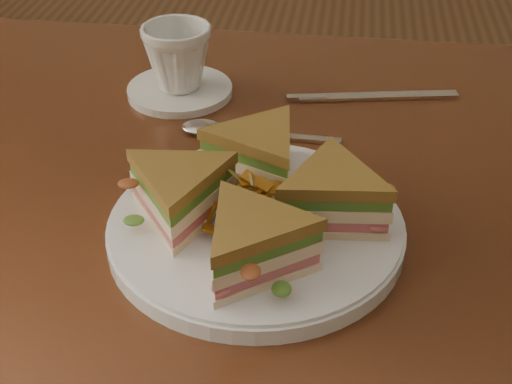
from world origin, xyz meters
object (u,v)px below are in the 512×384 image
sandwich_wedges (256,197)px  knife (366,97)px  plate (256,229)px  coffee_cup (178,57)px  saucer (180,90)px  table (303,264)px  spoon (222,130)px

sandwich_wedges → knife: sandwich_wedges is taller
plate → coffee_cup: (-0.13, 0.27, 0.04)m
knife → saucer: saucer is taller
table → spoon: 0.18m
coffee_cup → plate: bearing=-81.7°
saucer → sandwich_wedges: bearing=-63.7°
plate → sandwich_wedges: 0.04m
coffee_cup → table: bearing=-65.4°
plate → sandwich_wedges: sandwich_wedges is taller
knife → coffee_cup: bearing=173.6°
sandwich_wedges → coffee_cup: bearing=116.3°
plate → spoon: size_ratio=1.49×
plate → saucer: size_ratio=2.08×
sandwich_wedges → spoon: sandwich_wedges is taller
plate → table: bearing=62.4°
spoon → saucer: bearing=129.9°
table → plate: (-0.04, -0.08, 0.11)m
sandwich_wedges → plate: bearing=180.0°
table → coffee_cup: size_ratio=13.99×
plate → saucer: 0.30m
sandwich_wedges → knife: 0.31m
plate → knife: bearing=71.0°
saucer → spoon: bearing=-52.2°
table → knife: bearing=74.5°
spoon → knife: size_ratio=0.86×
spoon → saucer: 0.11m
spoon → knife: spoon is taller
table → plate: plate is taller
saucer → coffee_cup: bearing=0.0°
spoon → saucer: size_ratio=1.40×
table → sandwich_wedges: sandwich_wedges is taller
table → saucer: 0.28m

